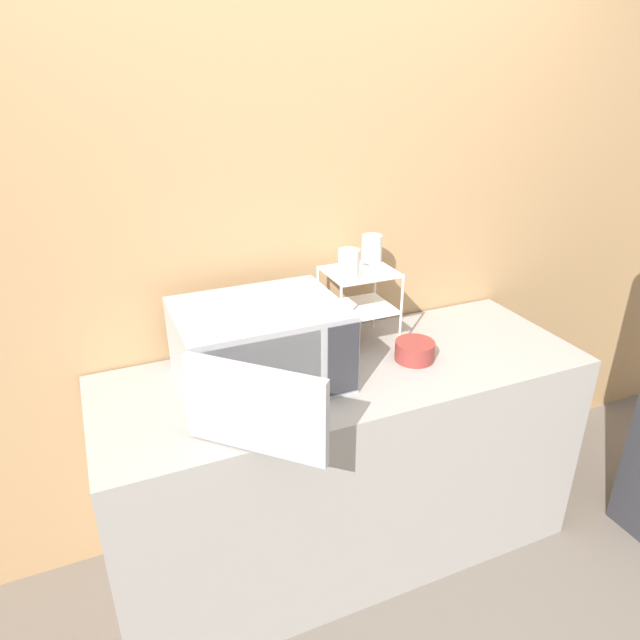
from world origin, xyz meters
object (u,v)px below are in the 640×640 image
microwave (260,348)px  glass_back_right (372,249)px  dish_rack (359,292)px  glass_front_left (349,264)px  bowl (415,351)px

microwave → glass_back_right: 0.63m
microwave → dish_rack: dish_rack is taller
microwave → glass_front_left: glass_front_left is taller
dish_rack → glass_back_right: size_ratio=2.84×
bowl → microwave: bearing=174.1°
glass_front_left → dish_rack: bearing=38.3°
microwave → bowl: size_ratio=4.99×
dish_rack → glass_back_right: bearing=38.5°
microwave → bowl: 0.62m
microwave → glass_back_right: bearing=21.1°
glass_front_left → bowl: 0.43m
microwave → dish_rack: 0.49m
microwave → glass_front_left: bearing=11.9°
microwave → glass_back_right: (0.55, 0.21, 0.23)m
glass_back_right → bowl: glass_back_right is taller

